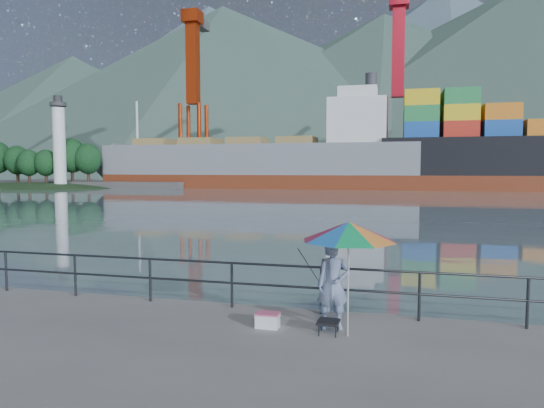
{
  "coord_description": "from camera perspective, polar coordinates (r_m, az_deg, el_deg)",
  "views": [
    {
      "loc": [
        4.43,
        -8.37,
        3.1
      ],
      "look_at": [
        0.85,
        6.0,
        2.0
      ],
      "focal_mm": 32.0,
      "sensor_mm": 36.0,
      "label": 1
    }
  ],
  "objects": [
    {
      "name": "guardrail",
      "position": [
        11.3,
        -9.61,
        -9.0
      ],
      "size": [
        22.0,
        0.06,
        1.03
      ],
      "color": "#2D3033",
      "rests_on": "ground"
    },
    {
      "name": "far_dock",
      "position": [
        101.57,
        17.14,
        2.31
      ],
      "size": [
        200.0,
        40.0,
        0.4
      ],
      "primitive_type": "cube",
      "color": "#514F4C",
      "rests_on": "ground"
    },
    {
      "name": "folding_stool",
      "position": [
        9.39,
        6.65,
        -14.17
      ],
      "size": [
        0.42,
        0.42,
        0.26
      ],
      "color": "black",
      "rests_on": "ground"
    },
    {
      "name": "fisherman",
      "position": [
        9.53,
        7.18,
        -9.42
      ],
      "size": [
        0.71,
        0.57,
        1.71
      ],
      "primitive_type": "imported",
      "rotation": [
        0.0,
        0.0,
        0.3
      ],
      "color": "navy",
      "rests_on": "ground"
    },
    {
      "name": "harbor_water",
      "position": [
        138.48,
        12.17,
        2.87
      ],
      "size": [
        500.0,
        280.0,
        0.0
      ],
      "primitive_type": "cube",
      "color": "slate",
      "rests_on": "ground"
    },
    {
      "name": "fishing_rod",
      "position": [
        11.1,
        4.44,
        -11.98
      ],
      "size": [
        0.27,
        1.56,
        1.11
      ],
      "primitive_type": "cylinder",
      "rotation": [
        0.96,
        0.0,
        -0.16
      ],
      "color": "black",
      "rests_on": "ground"
    },
    {
      "name": "beach_umbrella",
      "position": [
        8.93,
        9.02,
        -3.22
      ],
      "size": [
        2.03,
        2.03,
        2.13
      ],
      "color": "white",
      "rests_on": "ground"
    },
    {
      "name": "mountains",
      "position": [
        221.23,
        23.34,
        12.34
      ],
      "size": [
        600.0,
        332.8,
        80.0
      ],
      "color": "#385147",
      "rests_on": "ground"
    },
    {
      "name": "cooler_bag",
      "position": [
        9.71,
        -0.53,
        -13.58
      ],
      "size": [
        0.45,
        0.3,
        0.26
      ],
      "primitive_type": "cube",
      "rotation": [
        0.0,
        0.0,
        0.01
      ],
      "color": "silver",
      "rests_on": "ground"
    },
    {
      "name": "bulk_carrier",
      "position": [
        81.61,
        -0.52,
        4.96
      ],
      "size": [
        52.74,
        9.13,
        14.5
      ],
      "color": "maroon",
      "rests_on": "ground"
    },
    {
      "name": "lighthouse_islet",
      "position": [
        92.13,
        -26.18,
        2.05
      ],
      "size": [
        48.0,
        26.4,
        19.2
      ],
      "color": "#263F1E",
      "rests_on": "ground"
    }
  ]
}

